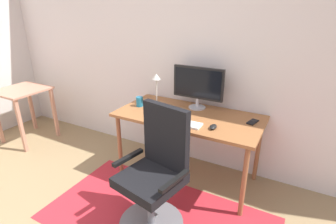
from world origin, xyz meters
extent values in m
cube|color=silver|center=(0.00, 2.20, 1.30)|extent=(6.00, 0.10, 2.60)
cube|color=#AC242E|center=(0.39, 1.08, 0.00)|extent=(2.00, 1.07, 0.01)
cube|color=#965D33|center=(0.35, 1.77, 0.72)|extent=(1.45, 0.72, 0.03)
cylinder|color=brown|center=(-0.31, 1.47, 0.35)|extent=(0.04, 0.04, 0.71)
cylinder|color=brown|center=(1.02, 1.47, 0.35)|extent=(0.04, 0.04, 0.71)
cylinder|color=brown|center=(-0.31, 2.07, 0.35)|extent=(0.04, 0.04, 0.71)
cylinder|color=brown|center=(1.02, 2.07, 0.35)|extent=(0.04, 0.04, 0.71)
cylinder|color=#B2B2B7|center=(0.35, 1.99, 0.74)|extent=(0.18, 0.18, 0.01)
cylinder|color=#B2B2B7|center=(0.35, 1.99, 0.80)|extent=(0.04, 0.04, 0.10)
cube|color=black|center=(0.35, 1.99, 1.01)|extent=(0.54, 0.04, 0.33)
cube|color=black|center=(0.35, 1.97, 1.01)|extent=(0.50, 0.00, 0.29)
cube|color=white|center=(0.36, 1.55, 0.74)|extent=(0.43, 0.13, 0.02)
ellipsoid|color=black|center=(0.68, 1.58, 0.75)|extent=(0.06, 0.10, 0.03)
cylinder|color=#1D6C91|center=(-0.22, 1.74, 0.79)|extent=(0.07, 0.07, 0.11)
cube|color=black|center=(0.96, 1.89, 0.74)|extent=(0.10, 0.15, 0.01)
cylinder|color=black|center=(-0.04, 1.81, 0.74)|extent=(0.11, 0.11, 0.01)
cylinder|color=beige|center=(-0.04, 1.81, 0.90)|extent=(0.02, 0.02, 0.29)
cone|color=beige|center=(-0.04, 1.81, 1.07)|extent=(0.09, 0.09, 0.06)
cylinder|color=slate|center=(0.39, 0.98, 0.03)|extent=(0.54, 0.54, 0.05)
cylinder|color=slate|center=(0.39, 0.98, 0.24)|extent=(0.06, 0.06, 0.38)
cube|color=black|center=(0.39, 0.98, 0.47)|extent=(0.53, 0.53, 0.08)
cube|color=black|center=(0.43, 1.17, 0.78)|extent=(0.43, 0.14, 0.54)
cube|color=black|center=(0.15, 1.02, 0.58)|extent=(0.10, 0.32, 0.03)
cube|color=black|center=(0.63, 0.93, 0.58)|extent=(0.10, 0.32, 0.03)
cube|color=tan|center=(-1.94, 1.52, 0.72)|extent=(0.58, 0.59, 0.02)
cube|color=tan|center=(-1.69, 1.27, 0.35)|extent=(0.04, 0.04, 0.71)
cube|color=tan|center=(-2.19, 1.77, 0.35)|extent=(0.04, 0.04, 0.71)
cube|color=tan|center=(-1.69, 1.77, 0.35)|extent=(0.04, 0.04, 0.71)
camera|label=1|loc=(1.33, -0.47, 1.76)|focal=28.20mm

